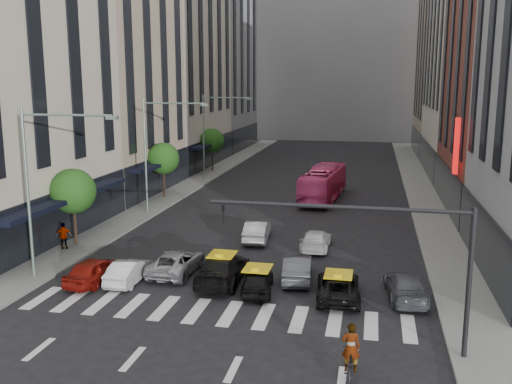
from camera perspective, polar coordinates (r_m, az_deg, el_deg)
The scene contains 31 objects.
ground at distance 25.71m, azimuth -4.80°, elevation -13.19°, with size 160.00×160.00×0.00m, color black.
sidewalk_left at distance 56.53m, azimuth -7.42°, elevation 0.27°, with size 3.00×96.00×0.15m, color slate.
sidewalk_right at distance 53.70m, azimuth 16.47°, elevation -0.67°, with size 3.00×96.00×0.15m, color slate.
building_left_b at distance 55.80m, azimuth -13.89°, elevation 12.21°, with size 8.00×16.00×24.00m, color tan.
building_left_c at distance 72.86m, azimuth -7.79°, elevation 16.80°, with size 8.00×20.00×36.00m, color beige.
building_left_d at distance 90.75m, azimuth -3.66°, elevation 13.82°, with size 8.00×18.00×30.00m, color gray.
building_right_b at distance 50.57m, azimuth 23.94°, elevation 12.90°, with size 8.00×18.00×26.00m, color brown.
building_right_d at distance 88.13m, azimuth 18.78°, elevation 12.70°, with size 8.00×18.00×28.00m, color tan.
building_far at distance 107.93m, azimuth 8.30°, elevation 14.87°, with size 30.00×10.00×36.00m, color gray.
tree_near at distance 38.03m, azimuth -17.82°, elevation 0.06°, with size 2.88×2.88×4.95m.
tree_mid at distance 52.35m, azimuth -9.25°, elevation 3.33°, with size 2.88×2.88×4.95m.
tree_far at distance 67.44m, azimuth -4.42°, elevation 5.13°, with size 2.88×2.88×4.95m.
streetlamp_near at distance 31.69m, azimuth -20.56°, elevation 1.92°, with size 5.38×0.25×9.00m.
streetlamp_mid at distance 45.90m, azimuth -9.94°, elevation 5.07°, with size 5.38×0.25×9.00m.
streetlamp_far at distance 61.01m, azimuth -4.41°, elevation 6.64°, with size 5.38×0.25×9.00m.
traffic_signal at distance 22.32m, azimuth 13.62°, elevation -5.04°, with size 10.10×0.20×6.00m.
liberty_sign at distance 43.10m, azimuth 19.41°, elevation 4.36°, with size 0.30×0.70×4.00m.
car_red at distance 31.61m, azimuth -15.80°, elevation -7.55°, with size 1.62×4.04×1.38m, color maroon.
car_white_front at distance 31.28m, azimuth -12.60°, elevation -7.72°, with size 1.31×3.77×1.24m, color silver.
car_silver at distance 32.21m, azimuth -7.96°, elevation -6.95°, with size 2.17×4.70×1.31m, color #A2A1A6.
taxi_left at distance 30.51m, azimuth -3.39°, elevation -7.66°, with size 2.15×5.28×1.53m, color black.
taxi_center at distance 29.11m, azimuth 0.16°, elevation -8.85°, with size 1.50×3.73×1.27m, color black.
car_grey_mid at distance 30.91m, azimuth 4.16°, elevation -7.57°, with size 1.46×4.17×1.38m, color #3A3B41.
taxi_right at distance 28.66m, azimuth 8.22°, elevation -9.34°, with size 2.05×4.44×1.23m, color black.
car_grey_curb at distance 29.22m, azimuth 14.74°, elevation -9.12°, with size 1.82×4.49×1.30m, color #46484E.
car_row2_left at distance 38.22m, azimuth 0.11°, elevation -3.88°, with size 1.48×4.24×1.40m, color #ADACB1.
car_row2_right at distance 36.61m, azimuth 6.00°, elevation -4.76°, with size 1.71×4.21×1.22m, color silver.
bus at distance 51.65m, azimuth 6.74°, elevation 0.86°, with size 2.50×10.67×2.97m, color #F2478B.
motorcycle at distance 21.71m, azimuth 9.40°, elevation -16.69°, with size 0.64×1.84×0.97m, color black.
rider at distance 21.10m, azimuth 9.52°, elevation -13.31°, with size 0.67×0.44×1.84m, color gray.
pedestrian_far at distance 37.80m, azimuth -18.66°, elevation -4.18°, with size 0.99×0.41×1.70m, color gray.
Camera 1 is at (6.77, -22.46, 10.53)m, focal length 40.00 mm.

